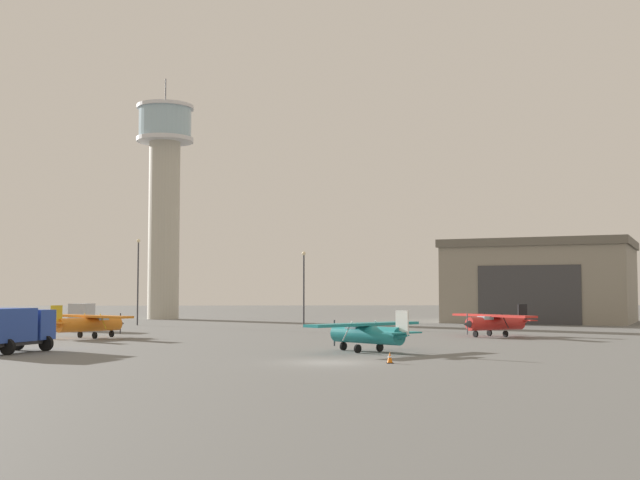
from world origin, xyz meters
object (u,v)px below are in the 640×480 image
Objects in this scene: light_post_west at (138,275)px; light_post_north at (304,282)px; airplane_teal at (368,332)px; truck_box_blue at (11,327)px; truck_flatbed_silver at (71,318)px; traffic_cone_near_left at (390,358)px; airplane_red at (496,322)px; airplane_orange at (89,323)px; control_tower at (164,189)px.

light_post_west reaches higher than light_post_north.
truck_box_blue is at bearing 49.58° from airplane_teal.
truck_flatbed_silver is (-3.32, 30.70, -0.31)m from truck_box_blue.
airplane_red is at bearing 63.42° from traffic_cone_near_left.
control_tower is at bearing 43.33° from airplane_orange.
control_tower is 53.29m from airplane_orange.
light_post_north is 47.72m from traffic_cone_near_left.
airplane_teal is 1.23× the size of truck_flatbed_silver.
truck_flatbed_silver is (-26.12, 31.56, 0.05)m from airplane_teal.
airplane_red is 1.08× the size of light_post_north.
truck_box_blue is 30.88m from truck_flatbed_silver.
control_tower reaches higher than truck_box_blue.
light_post_west is 20.32m from light_post_north.
airplane_orange is at bearing 12.27° from airplane_teal.
airplane_teal is 0.89× the size of airplane_red.
control_tower is 57.46× the size of traffic_cone_near_left.
control_tower is 69.32m from truck_box_blue.
light_post_west is 16.56× the size of traffic_cone_near_left.
airplane_orange is at bearing 129.69° from traffic_cone_near_left.
light_post_west reaches higher than airplane_red.
traffic_cone_near_left is at bearing -97.05° from airplane_orange.
airplane_red is at bearing -52.72° from light_post_north.
truck_flatbed_silver is (-4.66, 13.88, 0.02)m from airplane_orange.
truck_box_blue is (-22.80, 0.86, 0.36)m from airplane_teal.
airplane_red is (13.45, 18.11, 0.03)m from airplane_teal.
light_post_west is (1.11, 44.59, 4.30)m from truck_box_blue.
truck_box_blue is at bearing -91.43° from light_post_west.
airplane_red is (34.97, -49.88, -17.55)m from control_tower.
airplane_teal is 8.47m from traffic_cone_near_left.
control_tower reaches higher than airplane_teal.
control_tower is 63.40m from airplane_red.
control_tower is at bearing 89.57° from light_post_west.
light_post_west reaches higher than airplane_teal.
light_post_north is 13.73× the size of traffic_cone_near_left.
light_post_west reaches higher than truck_box_blue.
truck_box_blue reaches higher than airplane_red.
truck_flatbed_silver reaches higher than airplane_teal.
airplane_teal is 27.80m from airplane_orange.
airplane_red is 26.51m from light_post_north.
traffic_cone_near_left is (21.65, -26.08, -1.00)m from airplane_orange.
light_post_north reaches higher than airplane_orange.
traffic_cone_near_left is at bearing 37.34° from airplane_red.
airplane_orange is 34.92m from airplane_red.
airplane_orange is 12.79× the size of traffic_cone_near_left.
light_post_north is at bearing -6.45° from truck_box_blue.
traffic_cone_near_left is (0.19, -8.41, -0.97)m from airplane_teal.
airplane_red is at bearing -54.96° from control_tower.
control_tower is at bearing 95.03° from truck_flatbed_silver.
light_post_north is at bearing -56.66° from control_tower.
control_tower reaches higher than light_post_west.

